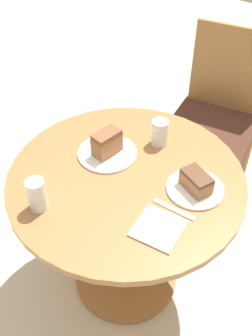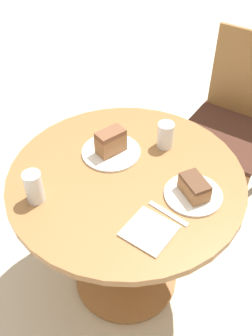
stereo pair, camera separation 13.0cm
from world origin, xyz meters
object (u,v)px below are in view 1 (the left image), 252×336
at_px(plate_near, 195,189).
at_px(plate_far, 107,153).
at_px(cake_slice_near, 196,181).
at_px(glass_water, 37,196).
at_px(glass_lemonade, 159,133).
at_px(chair, 216,114).
at_px(cake_slice_far, 107,143).

height_order(plate_near, plate_far, same).
height_order(cake_slice_near, glass_water, glass_water).
bearing_deg(glass_lemonade, cake_slice_near, -31.32).
xyz_separation_m(plate_near, cake_slice_near, (0.00, 0.00, 0.04)).
xyz_separation_m(chair, cake_slice_far, (-0.13, -0.84, 0.29)).
bearing_deg(plate_far, cake_slice_far, 0.00).
relative_size(chair, plate_far, 3.94).
distance_m(chair, glass_lemonade, 0.70).
xyz_separation_m(cake_slice_near, glass_lemonade, (-0.26, 0.16, 0.01)).
xyz_separation_m(plate_far, cake_slice_near, (0.39, 0.03, 0.04)).
xyz_separation_m(plate_far, glass_lemonade, (0.13, 0.19, 0.05)).
relative_size(plate_near, cake_slice_near, 1.58).
distance_m(chair, plate_far, 0.88).
bearing_deg(glass_water, cake_slice_near, 43.79).
relative_size(chair, plate_near, 4.43).
bearing_deg(cake_slice_far, cake_slice_near, 3.99).
relative_size(plate_near, glass_lemonade, 1.92).
height_order(chair, glass_lemonade, chair).
bearing_deg(plate_near, cake_slice_far, -176.01).
distance_m(plate_far, glass_water, 0.38).
relative_size(chair, glass_lemonade, 8.49).
xyz_separation_m(cake_slice_near, glass_water, (-0.42, -0.40, 0.01)).
distance_m(cake_slice_near, cake_slice_far, 0.40).
relative_size(cake_slice_far, glass_lemonade, 1.13).
height_order(glass_lemonade, glass_water, glass_water).
xyz_separation_m(chair, cake_slice_near, (0.26, -0.81, 0.27)).
height_order(chair, glass_water, chair).
distance_m(cake_slice_far, glass_lemonade, 0.23).
xyz_separation_m(cake_slice_far, glass_water, (-0.02, -0.37, -0.00)).
bearing_deg(glass_lemonade, glass_water, -105.72).
height_order(plate_near, glass_lemonade, glass_lemonade).
distance_m(chair, cake_slice_far, 0.89).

